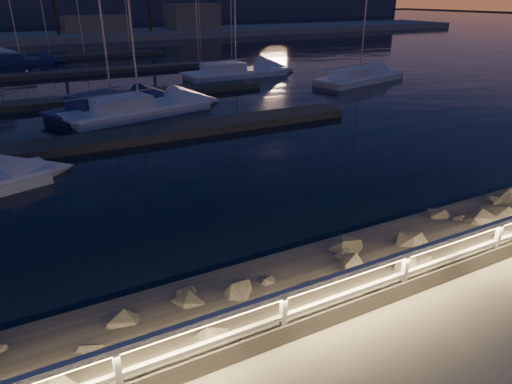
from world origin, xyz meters
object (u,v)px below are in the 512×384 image
guard_rail (366,276)px  sailboat_c (136,108)px  sailboat_n (19,60)px  sailboat_f (109,105)px  sailboat_h (358,77)px  sailboat_l (233,72)px

guard_rail → sailboat_c: size_ratio=2.93×
sailboat_n → guard_rail: bearing=-75.4°
sailboat_n → sailboat_c: bearing=-70.2°
sailboat_f → sailboat_h: (19.94, 1.07, -0.01)m
sailboat_n → sailboat_h: bearing=-36.3°
sailboat_l → sailboat_n: size_ratio=1.38×
sailboat_f → sailboat_c: bearing=-79.4°
sailboat_h → sailboat_n: 34.00m
sailboat_c → sailboat_h: bearing=-4.8°
sailboat_h → sailboat_l: size_ratio=0.96×
guard_rail → sailboat_f: bearing=91.6°
sailboat_f → sailboat_h: size_ratio=0.91×
sailboat_c → sailboat_f: size_ratio=1.08×
sailboat_c → sailboat_l: (10.93, 9.79, -0.00)m
sailboat_n → sailboat_f: bearing=-72.1°
guard_rail → sailboat_l: 32.70m
sailboat_h → sailboat_n: size_ratio=1.32×
guard_rail → sailboat_n: bearing=95.4°
guard_rail → sailboat_h: 30.47m
sailboat_c → sailboat_n: 27.47m
sailboat_l → sailboat_h: bearing=-45.0°
sailboat_h → guard_rail: bearing=-143.2°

